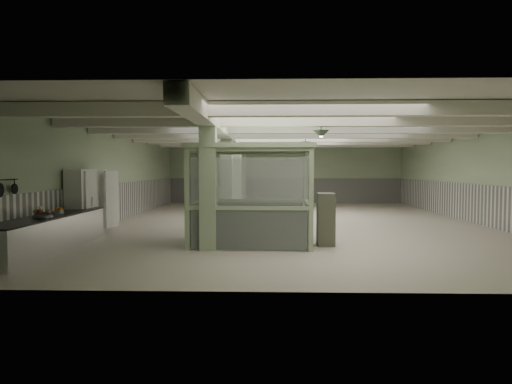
{
  "coord_description": "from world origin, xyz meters",
  "views": [
    {
      "loc": [
        -0.92,
        -17.68,
        2.11
      ],
      "look_at": [
        -1.38,
        -2.15,
        1.3
      ],
      "focal_mm": 32.0,
      "sensor_mm": 36.0,
      "label": 1
    }
  ],
  "objects_px": {
    "filing_cabinet": "(326,219)",
    "guard_booth": "(252,178)",
    "prep_counter": "(49,233)",
    "walkin_cooler": "(88,204)"
  },
  "relations": [
    {
      "from": "filing_cabinet",
      "to": "guard_booth",
      "type": "bearing_deg",
      "value": 170.14
    },
    {
      "from": "prep_counter",
      "to": "guard_booth",
      "type": "xyz_separation_m",
      "value": [
        5.13,
        1.48,
        1.38
      ]
    },
    {
      "from": "prep_counter",
      "to": "guard_booth",
      "type": "height_order",
      "value": "guard_booth"
    },
    {
      "from": "filing_cabinet",
      "to": "prep_counter",
      "type": "bearing_deg",
      "value": -170.21
    },
    {
      "from": "walkin_cooler",
      "to": "guard_booth",
      "type": "height_order",
      "value": "guard_booth"
    },
    {
      "from": "guard_booth",
      "to": "filing_cabinet",
      "type": "relative_size",
      "value": 2.45
    },
    {
      "from": "prep_counter",
      "to": "walkin_cooler",
      "type": "bearing_deg",
      "value": 91.75
    },
    {
      "from": "walkin_cooler",
      "to": "filing_cabinet",
      "type": "bearing_deg",
      "value": -12.9
    },
    {
      "from": "walkin_cooler",
      "to": "filing_cabinet",
      "type": "xyz_separation_m",
      "value": [
        7.24,
        -1.66,
        -0.27
      ]
    },
    {
      "from": "guard_booth",
      "to": "filing_cabinet",
      "type": "xyz_separation_m",
      "value": [
        2.03,
        -0.4,
        -1.13
      ]
    }
  ]
}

